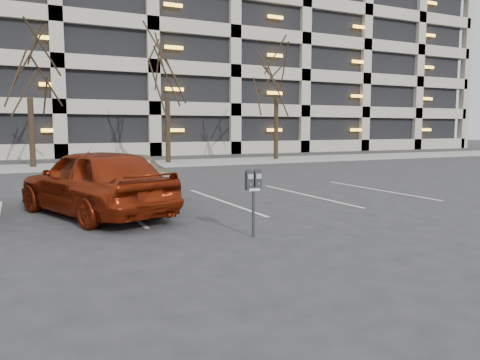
{
  "coord_description": "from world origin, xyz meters",
  "views": [
    {
      "loc": [
        -3.73,
        -9.53,
        2.03
      ],
      "look_at": [
        0.03,
        -1.66,
        1.06
      ],
      "focal_mm": 35.0,
      "sensor_mm": 36.0,
      "label": 1
    }
  ],
  "objects_px": {
    "tree_c": "(167,55)",
    "suv_silver": "(129,178)",
    "parking_meter": "(253,186)",
    "tree_b": "(28,54)",
    "tree_d": "(277,58)",
    "car_red": "(94,182)"
  },
  "relations": [
    {
      "from": "tree_c",
      "to": "tree_d",
      "type": "height_order",
      "value": "tree_d"
    },
    {
      "from": "tree_b",
      "to": "tree_d",
      "type": "xyz_separation_m",
      "value": [
        14.0,
        0.0,
        0.71
      ]
    },
    {
      "from": "tree_b",
      "to": "tree_d",
      "type": "height_order",
      "value": "tree_d"
    },
    {
      "from": "tree_c",
      "to": "suv_silver",
      "type": "relative_size",
      "value": 1.62
    },
    {
      "from": "tree_d",
      "to": "car_red",
      "type": "xyz_separation_m",
      "value": [
        -13.14,
        -14.39,
        -5.56
      ]
    },
    {
      "from": "tree_c",
      "to": "parking_meter",
      "type": "relative_size",
      "value": 6.68
    },
    {
      "from": "tree_c",
      "to": "suv_silver",
      "type": "height_order",
      "value": "tree_c"
    },
    {
      "from": "tree_c",
      "to": "parking_meter",
      "type": "bearing_deg",
      "value": -101.97
    },
    {
      "from": "parking_meter",
      "to": "suv_silver",
      "type": "distance_m",
      "value": 5.31
    },
    {
      "from": "tree_c",
      "to": "parking_meter",
      "type": "xyz_separation_m",
      "value": [
        -3.79,
        -17.87,
        -5.08
      ]
    },
    {
      "from": "tree_b",
      "to": "suv_silver",
      "type": "height_order",
      "value": "tree_b"
    },
    {
      "from": "tree_d",
      "to": "car_red",
      "type": "bearing_deg",
      "value": -132.39
    },
    {
      "from": "tree_b",
      "to": "tree_d",
      "type": "relative_size",
      "value": 0.89
    },
    {
      "from": "tree_b",
      "to": "tree_c",
      "type": "bearing_deg",
      "value": 0.0
    },
    {
      "from": "tree_b",
      "to": "car_red",
      "type": "xyz_separation_m",
      "value": [
        0.86,
        -14.39,
        -4.85
      ]
    },
    {
      "from": "tree_b",
      "to": "car_red",
      "type": "distance_m",
      "value": 15.21
    },
    {
      "from": "tree_c",
      "to": "suv_silver",
      "type": "distance_m",
      "value": 14.66
    },
    {
      "from": "car_red",
      "to": "tree_d",
      "type": "bearing_deg",
      "value": -152.37
    },
    {
      "from": "parking_meter",
      "to": "car_red",
      "type": "relative_size",
      "value": 0.26
    },
    {
      "from": "tree_c",
      "to": "tree_b",
      "type": "bearing_deg",
      "value": 180.0
    },
    {
      "from": "tree_c",
      "to": "car_red",
      "type": "xyz_separation_m",
      "value": [
        -6.14,
        -14.39,
        -5.23
      ]
    },
    {
      "from": "tree_b",
      "to": "tree_c",
      "type": "relative_size",
      "value": 0.94
    }
  ]
}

